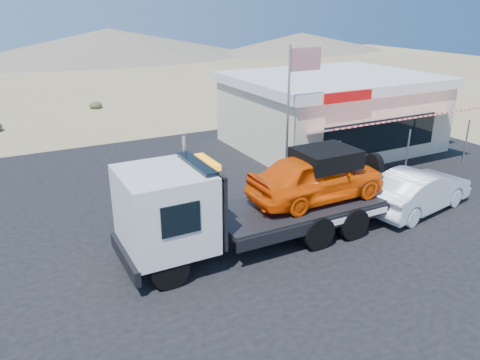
{
  "coord_description": "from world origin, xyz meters",
  "views": [
    {
      "loc": [
        -5.78,
        -11.12,
        7.53
      ],
      "look_at": [
        1.64,
        2.9,
        1.5
      ],
      "focal_mm": 35.0,
      "sensor_mm": 36.0,
      "label": 1
    }
  ],
  "objects_px": {
    "flagpole": "(293,102)",
    "tow_truck": "(261,195)",
    "jerky_store": "(331,110)",
    "white_sedan": "(418,190)"
  },
  "relations": [
    {
      "from": "flagpole",
      "to": "tow_truck",
      "type": "bearing_deg",
      "value": -134.8
    },
    {
      "from": "jerky_store",
      "to": "flagpole",
      "type": "xyz_separation_m",
      "value": [
        -5.57,
        -4.47,
        1.77
      ]
    },
    {
      "from": "tow_truck",
      "to": "flagpole",
      "type": "bearing_deg",
      "value": 45.2
    },
    {
      "from": "tow_truck",
      "to": "jerky_store",
      "type": "relative_size",
      "value": 0.92
    },
    {
      "from": "white_sedan",
      "to": "flagpole",
      "type": "xyz_separation_m",
      "value": [
        -3.04,
        4.21,
        2.94
      ]
    },
    {
      "from": "white_sedan",
      "to": "jerky_store",
      "type": "distance_m",
      "value": 9.12
    },
    {
      "from": "white_sedan",
      "to": "jerky_store",
      "type": "height_order",
      "value": "jerky_store"
    },
    {
      "from": "jerky_store",
      "to": "flagpole",
      "type": "distance_m",
      "value": 7.36
    },
    {
      "from": "white_sedan",
      "to": "flagpole",
      "type": "distance_m",
      "value": 5.97
    },
    {
      "from": "tow_truck",
      "to": "jerky_store",
      "type": "bearing_deg",
      "value": 41.47
    }
  ]
}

